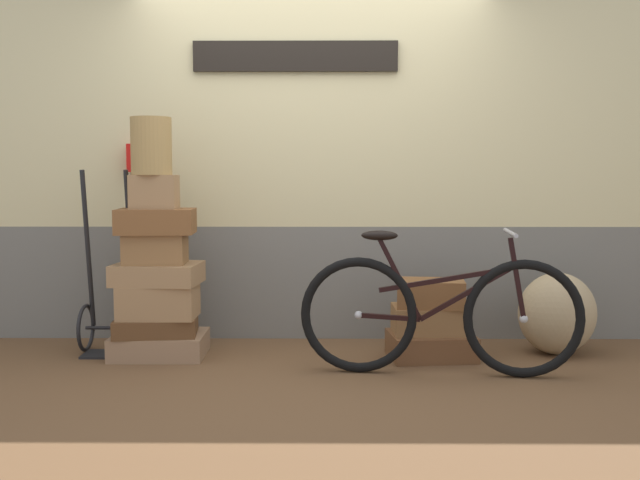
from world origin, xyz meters
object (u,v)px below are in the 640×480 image
object	(u,v)px
burlap_sack	(557,314)
suitcase_7	(431,345)
suitcase_9	(430,293)
suitcase_1	(156,326)
suitcase_2	(159,301)
bicycle	(439,314)
suitcase_4	(155,249)
suitcase_8	(430,319)
suitcase_3	(158,274)
suitcase_5	(156,221)
suitcase_6	(154,192)
suitcase_0	(160,345)
luggage_trolley	(110,312)
wicker_basket	(151,146)

from	to	relation	value
burlap_sack	suitcase_7	bearing A→B (deg)	-173.05
suitcase_9	suitcase_1	bearing A→B (deg)	-174.27
suitcase_2	suitcase_9	distance (m)	1.78
suitcase_1	bicycle	bearing A→B (deg)	-19.24
suitcase_4	suitcase_8	world-z (taller)	suitcase_4
suitcase_3	suitcase_5	size ratio (longest dim) A/B	1.11
suitcase_1	suitcase_4	world-z (taller)	suitcase_4
suitcase_6	suitcase_7	world-z (taller)	suitcase_6
suitcase_0	suitcase_5	distance (m)	0.83
suitcase_5	luggage_trolley	xyz separation A→B (m)	(-0.35, 0.13, -0.62)
suitcase_2	suitcase_4	bearing A→B (deg)	128.09
suitcase_8	bicycle	world-z (taller)	bicycle
suitcase_7	burlap_sack	distance (m)	0.89
wicker_basket	burlap_sack	xyz separation A→B (m)	(2.68, 0.10, -1.11)
bicycle	suitcase_0	bearing A→B (deg)	166.17
suitcase_7	suitcase_4	bearing A→B (deg)	172.94
suitcase_3	suitcase_5	distance (m)	0.35
suitcase_0	bicycle	bearing A→B (deg)	-14.35
wicker_basket	suitcase_0	bearing A→B (deg)	44.06
suitcase_9	luggage_trolley	bearing A→B (deg)	-177.88
suitcase_6	suitcase_2	bearing A→B (deg)	-35.96
suitcase_5	luggage_trolley	distance (m)	0.73
suitcase_4	suitcase_9	size ratio (longest dim) A/B	0.90
suitcase_2	suitcase_6	distance (m)	0.72
suitcase_1	suitcase_2	size ratio (longest dim) A/B	1.06
suitcase_0	suitcase_7	xyz separation A→B (m)	(1.80, -0.03, 0.01)
suitcase_3	luggage_trolley	world-z (taller)	luggage_trolley
suitcase_7	wicker_basket	size ratio (longest dim) A/B	1.46
luggage_trolley	bicycle	size ratio (longest dim) A/B	0.74
suitcase_8	luggage_trolley	xyz separation A→B (m)	(-2.15, 0.12, 0.02)
suitcase_7	luggage_trolley	size ratio (longest dim) A/B	0.44
suitcase_3	suitcase_4	distance (m)	0.17
suitcase_9	wicker_basket	distance (m)	2.05
suitcase_1	bicycle	size ratio (longest dim) A/B	0.31
luggage_trolley	suitcase_7	bearing A→B (deg)	-3.70
suitcase_3	suitcase_5	world-z (taller)	suitcase_5
suitcase_1	wicker_basket	size ratio (longest dim) A/B	1.42
suitcase_2	wicker_basket	bearing A→B (deg)	154.86
suitcase_3	luggage_trolley	distance (m)	0.46
suitcase_8	suitcase_0	bearing A→B (deg)	178.42
suitcase_0	wicker_basket	world-z (taller)	wicker_basket
suitcase_3	bicycle	distance (m)	1.85
suitcase_0	burlap_sack	distance (m)	2.66
burlap_sack	luggage_trolley	bearing A→B (deg)	179.33
wicker_basket	luggage_trolley	world-z (taller)	wicker_basket
suitcase_9	luggage_trolley	world-z (taller)	luggage_trolley
suitcase_9	suitcase_2	bearing A→B (deg)	-173.97
suitcase_2	suitcase_3	world-z (taller)	suitcase_3
suitcase_0	suitcase_4	world-z (taller)	suitcase_4
suitcase_6	wicker_basket	world-z (taller)	wicker_basket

